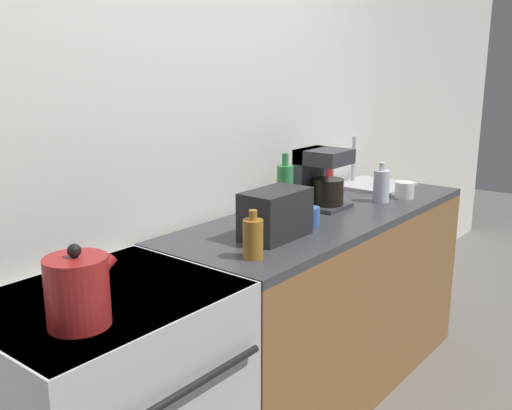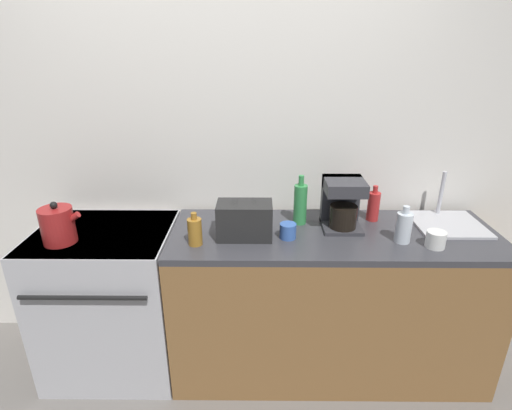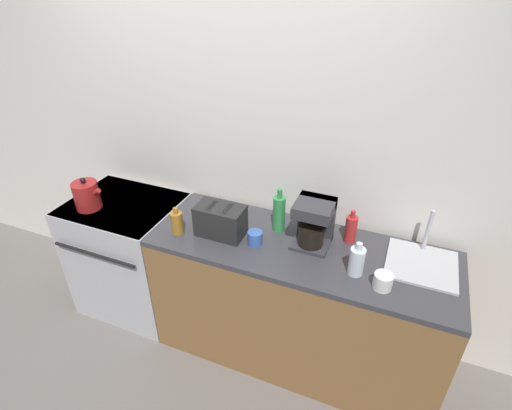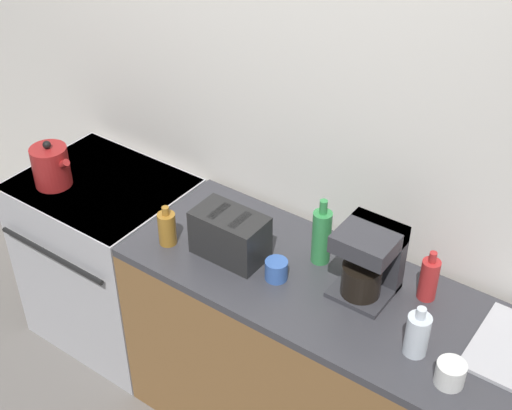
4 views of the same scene
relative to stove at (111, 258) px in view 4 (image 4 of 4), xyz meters
name	(u,v)px [view 4 (image 4 of 4)]	position (x,y,z in m)	size (l,w,h in m)	color
wall_back	(262,120)	(0.66, 0.38, 0.83)	(8.00, 0.05, 2.60)	silver
stove	(111,258)	(0.00, 0.00, 0.00)	(0.77, 0.67, 0.92)	#B7B7BC
counter_block	(337,377)	(1.31, 0.01, -0.01)	(1.83, 0.64, 0.92)	brown
kettle	(51,166)	(-0.17, -0.13, 0.55)	(0.21, 0.17, 0.23)	maroon
toaster	(230,235)	(0.81, -0.06, 0.55)	(0.30, 0.17, 0.20)	black
coffee_maker	(369,258)	(1.36, 0.08, 0.60)	(0.22, 0.23, 0.29)	#333338
bottle_amber	(167,228)	(0.55, -0.15, 0.53)	(0.07, 0.07, 0.18)	#9E6B23
bottle_red	(429,279)	(1.57, 0.18, 0.54)	(0.07, 0.07, 0.22)	#B72828
bottle_clear	(417,334)	(1.65, -0.10, 0.54)	(0.08, 0.08, 0.20)	silver
bottle_green	(322,236)	(1.13, 0.13, 0.57)	(0.08, 0.08, 0.29)	#338C47
cup_white	(450,374)	(1.80, -0.16, 0.49)	(0.10, 0.10, 0.09)	white
cup_blue	(276,270)	(1.04, -0.07, 0.49)	(0.09, 0.09, 0.08)	#3860B2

